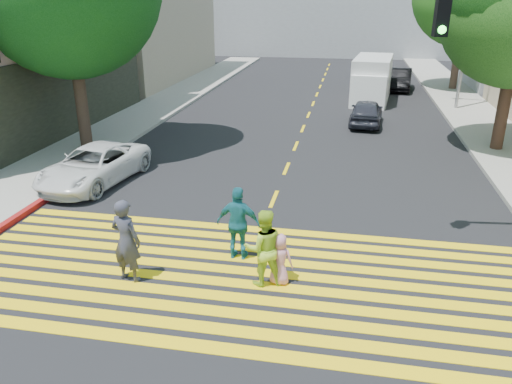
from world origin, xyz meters
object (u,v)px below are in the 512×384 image
(dark_car_parked, at_px, (400,79))
(pedestrian_man, at_px, (126,241))
(pedestrian_extra, at_px, (239,224))
(white_sedan, at_px, (94,165))
(dark_car_near, at_px, (366,112))
(silver_car, at_px, (374,74))
(pedestrian_child, at_px, (280,259))
(pedestrian_woman, at_px, (264,248))
(white_van, at_px, (372,81))

(dark_car_parked, bearing_deg, pedestrian_man, -100.20)
(pedestrian_man, relative_size, dark_car_parked, 0.45)
(pedestrian_extra, relative_size, white_sedan, 0.41)
(pedestrian_extra, height_order, dark_car_near, pedestrian_extra)
(silver_car, bearing_deg, dark_car_near, 96.47)
(silver_car, bearing_deg, pedestrian_child, 93.99)
(dark_car_near, bearing_deg, pedestrian_extra, 81.44)
(silver_car, distance_m, dark_car_parked, 3.28)
(white_sedan, relative_size, silver_car, 1.08)
(pedestrian_woman, xyz_separation_m, dark_car_parked, (4.76, 25.60, -0.18))
(white_van, bearing_deg, white_sedan, -114.60)
(pedestrian_man, distance_m, white_sedan, 6.71)
(pedestrian_woman, distance_m, white_sedan, 8.46)
(pedestrian_extra, relative_size, dark_car_near, 0.49)
(white_van, bearing_deg, dark_car_near, -87.51)
(silver_car, xyz_separation_m, white_van, (-0.38, -7.18, 0.61))
(white_sedan, bearing_deg, dark_car_parked, 68.85)
(pedestrian_woman, relative_size, white_sedan, 0.39)
(pedestrian_woman, height_order, white_sedan, pedestrian_woman)
(pedestrian_woman, height_order, dark_car_near, pedestrian_woman)
(dark_car_parked, bearing_deg, pedestrian_child, -93.46)
(pedestrian_woman, height_order, white_van, white_van)
(pedestrian_woman, relative_size, silver_car, 0.42)
(dark_car_near, bearing_deg, white_van, -89.23)
(pedestrian_child, bearing_deg, pedestrian_man, 18.41)
(pedestrian_man, height_order, pedestrian_woman, pedestrian_man)
(pedestrian_extra, xyz_separation_m, white_van, (3.55, 20.25, 0.30))
(white_sedan, height_order, white_van, white_van)
(pedestrian_woman, relative_size, white_van, 0.31)
(white_sedan, bearing_deg, pedestrian_child, -27.84)
(pedestrian_man, distance_m, silver_car, 29.49)
(pedestrian_extra, distance_m, dark_car_near, 14.56)
(pedestrian_extra, height_order, dark_car_parked, pedestrian_extra)
(pedestrian_woman, xyz_separation_m, white_sedan, (-6.68, 5.18, -0.25))
(pedestrian_woman, relative_size, pedestrian_extra, 0.96)
(pedestrian_child, height_order, dark_car_parked, dark_car_parked)
(silver_car, bearing_deg, white_sedan, 76.74)
(silver_car, bearing_deg, white_van, 96.62)
(pedestrian_extra, bearing_deg, pedestrian_man, 36.35)
(pedestrian_woman, height_order, pedestrian_child, pedestrian_woman)
(pedestrian_man, height_order, pedestrian_extra, pedestrian_man)
(white_sedan, height_order, dark_car_near, dark_car_near)
(pedestrian_woman, relative_size, dark_car_near, 0.47)
(pedestrian_man, xyz_separation_m, pedestrian_woman, (2.96, 0.40, -0.09))
(pedestrian_man, distance_m, white_van, 22.42)
(pedestrian_woman, height_order, dark_car_parked, pedestrian_woman)
(white_sedan, height_order, silver_car, white_sedan)
(pedestrian_extra, xyz_separation_m, white_sedan, (-5.91, 4.16, -0.29))
(pedestrian_woman, xyz_separation_m, dark_car_near, (2.42, 15.22, -0.25))
(pedestrian_child, distance_m, white_sedan, 8.68)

